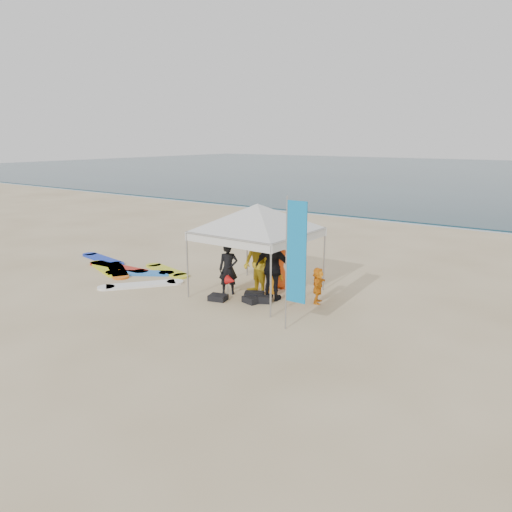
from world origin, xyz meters
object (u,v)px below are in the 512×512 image
(person_seated, at_px, (318,285))
(marker_pennant, at_px, (231,281))
(person_black_b, at_px, (273,268))
(feather_flag, at_px, (295,254))
(person_black_a, at_px, (228,269))
(person_orange_a, at_px, (273,267))
(surfboard_spread, at_px, (126,270))
(person_orange_b, at_px, (278,262))
(person_yellow, at_px, (257,264))
(canopy_tent, at_px, (257,204))

(person_seated, relative_size, marker_pennant, 1.63)
(person_black_b, height_order, feather_flag, feather_flag)
(feather_flag, bearing_deg, person_seated, 104.31)
(person_black_a, height_order, person_orange_a, person_orange_a)
(person_orange_a, bearing_deg, surfboard_spread, 39.14)
(person_seated, distance_m, surfboard_spread, 7.23)
(feather_flag, xyz_separation_m, marker_pennant, (-2.93, 1.23, -1.44))
(person_orange_b, height_order, surfboard_spread, person_orange_b)
(person_yellow, distance_m, person_seated, 1.95)
(person_black_a, relative_size, surfboard_spread, 0.27)
(person_yellow, distance_m, person_orange_b, 0.91)
(surfboard_spread, bearing_deg, person_yellow, 5.66)
(person_black_a, bearing_deg, person_orange_a, -1.11)
(person_orange_a, xyz_separation_m, person_orange_b, (-0.16, 0.53, 0.02))
(person_black_b, height_order, marker_pennant, person_black_b)
(person_black_a, relative_size, person_seated, 1.50)
(person_black_b, distance_m, feather_flag, 2.62)
(marker_pennant, bearing_deg, person_orange_a, 50.37)
(marker_pennant, bearing_deg, person_black_b, 21.37)
(person_black_b, relative_size, person_seated, 1.85)
(person_seated, height_order, marker_pennant, person_seated)
(person_black_a, xyz_separation_m, person_orange_b, (0.90, 1.35, 0.07))
(person_yellow, height_order, feather_flag, feather_flag)
(person_black_b, xyz_separation_m, person_orange_b, (-0.52, 1.06, -0.11))
(person_orange_a, height_order, person_seated, person_orange_a)
(person_seated, xyz_separation_m, marker_pennant, (-2.36, -0.99, -0.03))
(canopy_tent, height_order, marker_pennant, canopy_tent)
(person_black_a, distance_m, marker_pennant, 0.41)
(canopy_tent, relative_size, marker_pennant, 6.49)
(person_seated, distance_m, canopy_tent, 2.92)
(person_orange_b, relative_size, feather_flag, 0.52)
(person_black_a, bearing_deg, marker_pennant, -75.95)
(person_yellow, bearing_deg, person_black_a, -124.74)
(person_yellow, distance_m, person_black_b, 0.72)
(person_orange_b, height_order, marker_pennant, person_orange_b)
(canopy_tent, xyz_separation_m, surfboard_spread, (-5.26, -0.59, -2.69))
(canopy_tent, height_order, feather_flag, feather_flag)
(person_yellow, relative_size, person_seated, 1.82)
(person_yellow, bearing_deg, surfboard_spread, -151.46)
(person_yellow, bearing_deg, person_seated, 33.72)
(canopy_tent, bearing_deg, surfboard_spread, -173.62)
(feather_flag, bearing_deg, person_yellow, 142.58)
(person_yellow, bearing_deg, person_orange_b, 101.64)
(person_black_b, distance_m, canopy_tent, 1.92)
(person_orange_b, bearing_deg, marker_pennant, 31.90)
(canopy_tent, bearing_deg, marker_pennant, -123.27)
(canopy_tent, bearing_deg, person_black_a, -143.09)
(person_yellow, bearing_deg, canopy_tent, 135.72)
(person_yellow, height_order, person_black_b, person_black_b)
(person_black_a, xyz_separation_m, feather_flag, (3.16, -1.41, 1.16))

